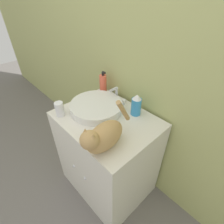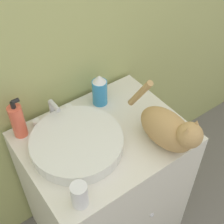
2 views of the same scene
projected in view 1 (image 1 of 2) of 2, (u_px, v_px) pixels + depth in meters
ground_plane at (85, 201)px, 1.59m from camera, size 8.00×8.00×0.00m
wall_back at (142, 46)px, 1.16m from camera, size 6.00×0.05×2.50m
vanity_cabinet at (107, 155)px, 1.50m from camera, size 0.72×0.58×0.81m
sink_basin at (96, 107)px, 1.32m from camera, size 0.40×0.40×0.06m
faucet at (116, 94)px, 1.42m from camera, size 0.20×0.09×0.12m
cat at (103, 136)px, 0.98m from camera, size 0.16×0.40×0.27m
soap_bottle at (103, 84)px, 1.49m from camera, size 0.06×0.06×0.20m
spray_bottle at (136, 105)px, 1.25m from camera, size 0.07×0.07×0.17m
cup at (60, 109)px, 1.25m from camera, size 0.06×0.06×0.11m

